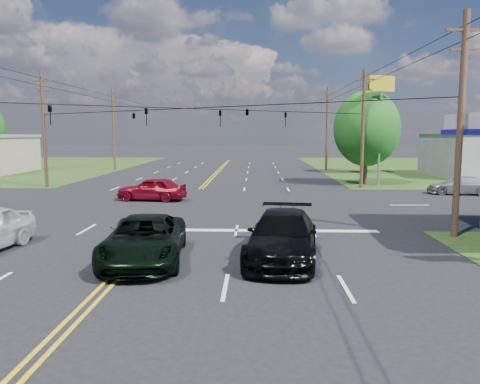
{
  "coord_description": "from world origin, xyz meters",
  "views": [
    {
      "loc": [
        4.36,
        -17.18,
        4.49
      ],
      "look_at": [
        3.61,
        6.0,
        1.56
      ],
      "focal_mm": 35.0,
      "sensor_mm": 36.0,
      "label": 1
    }
  ],
  "objects_px": {
    "pole_left_far": "(114,127)",
    "tree_right_b": "(364,135)",
    "pole_ne": "(363,128)",
    "pole_right_far": "(327,127)",
    "tree_right_a": "(367,129)",
    "pickup_dkgreen": "(144,240)",
    "pole_se": "(460,123)",
    "pole_nw": "(44,128)",
    "suv_black": "(283,236)"
  },
  "relations": [
    {
      "from": "tree_right_a",
      "to": "pole_ne",
      "type": "bearing_deg",
      "value": -108.43
    },
    {
      "from": "tree_right_b",
      "to": "pickup_dkgreen",
      "type": "relative_size",
      "value": 1.25
    },
    {
      "from": "pole_right_far",
      "to": "tree_right_b",
      "type": "bearing_deg",
      "value": -48.81
    },
    {
      "from": "tree_right_a",
      "to": "pickup_dkgreen",
      "type": "bearing_deg",
      "value": -118.07
    },
    {
      "from": "pole_nw",
      "to": "tree_right_a",
      "type": "xyz_separation_m",
      "value": [
        27.0,
        3.0,
        -0.05
      ]
    },
    {
      "from": "pole_se",
      "to": "pickup_dkgreen",
      "type": "height_order",
      "value": "pole_se"
    },
    {
      "from": "pole_nw",
      "to": "tree_right_b",
      "type": "bearing_deg",
      "value": 26.95
    },
    {
      "from": "pole_right_far",
      "to": "tree_right_b",
      "type": "relative_size",
      "value": 1.41
    },
    {
      "from": "pole_se",
      "to": "pole_right_far",
      "type": "bearing_deg",
      "value": 90.0
    },
    {
      "from": "tree_right_b",
      "to": "pole_right_far",
      "type": "bearing_deg",
      "value": 131.19
    },
    {
      "from": "pickup_dkgreen",
      "to": "tree_right_a",
      "type": "bearing_deg",
      "value": 56.67
    },
    {
      "from": "pole_left_far",
      "to": "tree_right_b",
      "type": "relative_size",
      "value": 1.41
    },
    {
      "from": "pole_left_far",
      "to": "pole_right_far",
      "type": "xyz_separation_m",
      "value": [
        26.0,
        0.0,
        0.0
      ]
    },
    {
      "from": "pole_left_far",
      "to": "pole_nw",
      "type": "bearing_deg",
      "value": -90.0
    },
    {
      "from": "pole_right_far",
      "to": "tree_right_b",
      "type": "height_order",
      "value": "pole_right_far"
    },
    {
      "from": "pickup_dkgreen",
      "to": "suv_black",
      "type": "relative_size",
      "value": 0.97
    },
    {
      "from": "pole_right_far",
      "to": "pole_ne",
      "type": "bearing_deg",
      "value": -90.0
    },
    {
      "from": "pole_nw",
      "to": "pole_right_far",
      "type": "relative_size",
      "value": 0.95
    },
    {
      "from": "pole_right_far",
      "to": "pole_left_far",
      "type": "bearing_deg",
      "value": 180.0
    },
    {
      "from": "pole_right_far",
      "to": "tree_right_a",
      "type": "distance_m",
      "value": 16.03
    },
    {
      "from": "pole_nw",
      "to": "pole_left_far",
      "type": "xyz_separation_m",
      "value": [
        0.0,
        19.0,
        0.25
      ]
    },
    {
      "from": "tree_right_a",
      "to": "suv_black",
      "type": "relative_size",
      "value": 1.4
    },
    {
      "from": "pole_right_far",
      "to": "pickup_dkgreen",
      "type": "relative_size",
      "value": 1.76
    },
    {
      "from": "pole_left_far",
      "to": "pickup_dkgreen",
      "type": "distance_m",
      "value": 43.69
    },
    {
      "from": "pole_ne",
      "to": "pole_nw",
      "type": "bearing_deg",
      "value": 180.0
    },
    {
      "from": "pole_ne",
      "to": "tree_right_b",
      "type": "relative_size",
      "value": 1.34
    },
    {
      "from": "pole_left_far",
      "to": "pole_right_far",
      "type": "height_order",
      "value": "same"
    },
    {
      "from": "pole_ne",
      "to": "tree_right_a",
      "type": "height_order",
      "value": "pole_ne"
    },
    {
      "from": "tree_right_b",
      "to": "pickup_dkgreen",
      "type": "height_order",
      "value": "tree_right_b"
    },
    {
      "from": "pole_ne",
      "to": "suv_black",
      "type": "height_order",
      "value": "pole_ne"
    },
    {
      "from": "pole_right_far",
      "to": "suv_black",
      "type": "xyz_separation_m",
      "value": [
        -7.66,
        -40.86,
        -4.32
      ]
    },
    {
      "from": "pole_ne",
      "to": "suv_black",
      "type": "xyz_separation_m",
      "value": [
        -7.66,
        -21.86,
        -4.07
      ]
    },
    {
      "from": "pole_se",
      "to": "suv_black",
      "type": "bearing_deg",
      "value": -153.25
    },
    {
      "from": "pole_ne",
      "to": "tree_right_b",
      "type": "bearing_deg",
      "value": 76.87
    },
    {
      "from": "tree_right_a",
      "to": "tree_right_b",
      "type": "xyz_separation_m",
      "value": [
        2.5,
        12.0,
        -0.65
      ]
    },
    {
      "from": "pickup_dkgreen",
      "to": "pole_ne",
      "type": "bearing_deg",
      "value": 55.48
    },
    {
      "from": "pole_se",
      "to": "pole_ne",
      "type": "relative_size",
      "value": 1.0
    },
    {
      "from": "pole_nw",
      "to": "pole_right_far",
      "type": "xyz_separation_m",
      "value": [
        26.0,
        19.0,
        0.25
      ]
    },
    {
      "from": "pole_left_far",
      "to": "tree_right_b",
      "type": "distance_m",
      "value": 29.79
    },
    {
      "from": "pole_se",
      "to": "tree_right_a",
      "type": "xyz_separation_m",
      "value": [
        1.0,
        21.0,
        -0.05
      ]
    },
    {
      "from": "pole_right_far",
      "to": "tree_right_a",
      "type": "height_order",
      "value": "pole_right_far"
    },
    {
      "from": "tree_right_b",
      "to": "pickup_dkgreen",
      "type": "xyz_separation_m",
      "value": [
        -16.0,
        -37.32,
        -3.43
      ]
    },
    {
      "from": "pole_se",
      "to": "tree_right_b",
      "type": "relative_size",
      "value": 1.34
    },
    {
      "from": "pole_left_far",
      "to": "pole_ne",
      "type": "bearing_deg",
      "value": -36.16
    },
    {
      "from": "suv_black",
      "to": "pole_left_far",
      "type": "bearing_deg",
      "value": 121.32
    },
    {
      "from": "pole_se",
      "to": "pole_nw",
      "type": "xyz_separation_m",
      "value": [
        -26.0,
        18.0,
        0.0
      ]
    },
    {
      "from": "suv_black",
      "to": "pole_right_far",
      "type": "bearing_deg",
      "value": 86.52
    },
    {
      "from": "pole_ne",
      "to": "tree_right_b",
      "type": "xyz_separation_m",
      "value": [
        3.5,
        15.0,
        -0.7
      ]
    },
    {
      "from": "pole_nw",
      "to": "pole_ne",
      "type": "xyz_separation_m",
      "value": [
        26.0,
        0.0,
        0.0
      ]
    },
    {
      "from": "pole_se",
      "to": "tree_right_a",
      "type": "relative_size",
      "value": 1.16
    }
  ]
}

